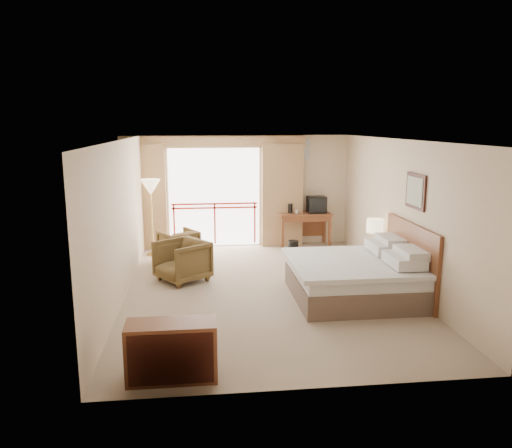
{
  "coord_description": "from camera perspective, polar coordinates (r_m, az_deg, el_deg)",
  "views": [
    {
      "loc": [
        -1.18,
        -8.61,
        2.98
      ],
      "look_at": [
        -0.13,
        0.4,
        1.14
      ],
      "focal_mm": 35.0,
      "sensor_mm": 36.0,
      "label": 1
    }
  ],
  "objects": [
    {
      "name": "armchair_far",
      "position": [
        11.24,
        -8.8,
        -4.08
      ],
      "size": [
        1.0,
        1.01,
        0.68
      ],
      "primitive_type": "imported",
      "rotation": [
        0.0,
        0.0,
        -2.61
      ],
      "color": "#4C3A1F",
      "rests_on": "floor"
    },
    {
      "name": "hvac_vent",
      "position": [
        12.35,
        5.03,
        8.47
      ],
      "size": [
        0.5,
        0.04,
        0.5
      ],
      "primitive_type": "cube",
      "color": "silver",
      "rests_on": "wall_back"
    },
    {
      "name": "balcony_railing",
      "position": [
        12.27,
        -4.75,
        1.22
      ],
      "size": [
        2.09,
        0.03,
        1.02
      ],
      "color": "#AD1E0E",
      "rests_on": "wall_back"
    },
    {
      "name": "wall_back",
      "position": [
        12.28,
        -1.05,
        3.81
      ],
      "size": [
        5.0,
        0.0,
        5.0
      ],
      "primitive_type": "plane",
      "rotation": [
        1.57,
        0.0,
        0.0
      ],
      "color": "beige",
      "rests_on": "ground"
    },
    {
      "name": "bed",
      "position": [
        8.84,
        11.37,
        -5.93
      ],
      "size": [
        2.13,
        2.06,
        0.97
      ],
      "color": "brown",
      "rests_on": "floor"
    },
    {
      "name": "floor",
      "position": [
        9.19,
        1.12,
        -7.49
      ],
      "size": [
        7.0,
        7.0,
        0.0
      ],
      "primitive_type": "plane",
      "color": "gray",
      "rests_on": "ground"
    },
    {
      "name": "headboard",
      "position": [
        9.1,
        17.24,
        -3.92
      ],
      "size": [
        0.06,
        2.1,
        1.3
      ],
      "primitive_type": "cube",
      "color": "brown",
      "rests_on": "wall_right"
    },
    {
      "name": "wall_right",
      "position": [
        9.5,
        16.26,
        1.1
      ],
      "size": [
        0.0,
        7.0,
        7.0
      ],
      "primitive_type": "plane",
      "rotation": [
        1.57,
        0.0,
        -1.57
      ],
      "color": "beige",
      "rests_on": "ground"
    },
    {
      "name": "cup",
      "position": [
        12.18,
        4.68,
        1.42
      ],
      "size": [
        0.08,
        0.08,
        0.09
      ],
      "primitive_type": "cylinder",
      "rotation": [
        0.0,
        0.0,
        0.35
      ],
      "color": "white",
      "rests_on": "desk"
    },
    {
      "name": "curtain_right",
      "position": [
        12.25,
        2.98,
        3.31
      ],
      "size": [
        1.0,
        0.26,
        2.5
      ],
      "primitive_type": "cube",
      "color": "#976F47",
      "rests_on": "wall_back"
    },
    {
      "name": "wall_front",
      "position": [
        5.49,
        6.1,
        -5.89
      ],
      "size": [
        5.0,
        0.0,
        5.0
      ],
      "primitive_type": "plane",
      "rotation": [
        -1.57,
        0.0,
        0.0
      ],
      "color": "beige",
      "rests_on": "ground"
    },
    {
      "name": "book",
      "position": [
        10.19,
        -9.8,
        -2.48
      ],
      "size": [
        0.26,
        0.29,
        0.02
      ],
      "primitive_type": "imported",
      "rotation": [
        0.0,
        0.0,
        0.45
      ],
      "color": "white",
      "rests_on": "side_table"
    },
    {
      "name": "nightstand",
      "position": [
        10.22,
        13.34,
        -4.25
      ],
      "size": [
        0.4,
        0.47,
        0.54
      ],
      "primitive_type": "cube",
      "rotation": [
        0.0,
        0.0,
        0.05
      ],
      "color": "brown",
      "rests_on": "floor"
    },
    {
      "name": "wall_left",
      "position": [
        8.86,
        -15.08,
        0.44
      ],
      "size": [
        0.0,
        7.0,
        7.0
      ],
      "primitive_type": "plane",
      "rotation": [
        1.57,
        0.0,
        1.57
      ],
      "color": "beige",
      "rests_on": "ground"
    },
    {
      "name": "dresser",
      "position": [
        6.13,
        -9.6,
        -14.13
      ],
      "size": [
        1.06,
        0.45,
        0.7
      ],
      "rotation": [
        0.0,
        0.0,
        -0.01
      ],
      "color": "brown",
      "rests_on": "floor"
    },
    {
      "name": "desk",
      "position": [
        12.36,
        5.47,
        0.49
      ],
      "size": [
        1.27,
        0.61,
        0.83
      ],
      "rotation": [
        0.0,
        0.0,
        0.02
      ],
      "color": "brown",
      "rests_on": "floor"
    },
    {
      "name": "balcony_door",
      "position": [
        12.23,
        -4.78,
        3.03
      ],
      "size": [
        2.4,
        0.0,
        2.4
      ],
      "primitive_type": "plane",
      "rotation": [
        1.57,
        0.0,
        0.0
      ],
      "color": "white",
      "rests_on": "wall_back"
    },
    {
      "name": "armchair_near",
      "position": [
        9.78,
        -8.36,
        -6.42
      ],
      "size": [
        1.2,
        1.2,
        0.79
      ],
      "primitive_type": "imported",
      "rotation": [
        0.0,
        0.0,
        -0.94
      ],
      "color": "#4C3A1F",
      "rests_on": "floor"
    },
    {
      "name": "phone",
      "position": [
        9.99,
        13.44,
        -2.8
      ],
      "size": [
        0.19,
        0.17,
        0.07
      ],
      "primitive_type": "cube",
      "rotation": [
        0.0,
        0.0,
        0.35
      ],
      "color": "black",
      "rests_on": "nightstand"
    },
    {
      "name": "side_table",
      "position": [
        10.24,
        -9.76,
        -3.45
      ],
      "size": [
        0.51,
        0.51,
        0.55
      ],
      "rotation": [
        0.0,
        0.0,
        0.05
      ],
      "color": "black",
      "rests_on": "floor"
    },
    {
      "name": "floor_lamp",
      "position": [
        11.49,
        -11.95,
        3.82
      ],
      "size": [
        0.45,
        0.45,
        1.75
      ],
      "rotation": [
        0.0,
        0.0,
        -0.25
      ],
      "color": "tan",
      "rests_on": "floor"
    },
    {
      "name": "wastebasket",
      "position": [
        11.66,
        4.27,
        -2.64
      ],
      "size": [
        0.31,
        0.31,
        0.3
      ],
      "primitive_type": "cylinder",
      "rotation": [
        0.0,
        0.0,
        0.36
      ],
      "color": "black",
      "rests_on": "floor"
    },
    {
      "name": "ceiling",
      "position": [
        8.7,
        1.19,
        9.59
      ],
      "size": [
        7.0,
        7.0,
        0.0
      ],
      "primitive_type": "plane",
      "rotation": [
        3.14,
        0.0,
        0.0
      ],
      "color": "white",
      "rests_on": "wall_back"
    },
    {
      "name": "curtain_left",
      "position": [
        12.15,
        -12.57,
        2.98
      ],
      "size": [
        1.0,
        0.26,
        2.5
      ],
      "primitive_type": "cube",
      "color": "#976F47",
      "rests_on": "wall_back"
    },
    {
      "name": "table_lamp",
      "position": [
        10.1,
        13.43,
        -0.25
      ],
      "size": [
        0.32,
        0.32,
        0.57
      ],
      "rotation": [
        0.0,
        0.0,
        -0.32
      ],
      "color": "tan",
      "rests_on": "nightstand"
    },
    {
      "name": "coffee_maker",
      "position": [
        12.18,
        3.94,
        1.79
      ],
      "size": [
        0.12,
        0.12,
        0.24
      ],
      "primitive_type": "cylinder",
      "rotation": [
        0.0,
        0.0,
        -0.13
      ],
      "color": "black",
      "rests_on": "desk"
    },
    {
      "name": "valance",
      "position": [
        12.0,
        -4.87,
        9.35
      ],
      "size": [
        4.4,
        0.22,
        0.28
      ],
      "primitive_type": "cube",
      "color": "#976F47",
      "rests_on": "wall_back"
    },
    {
      "name": "framed_art",
      "position": [
        8.87,
        17.76,
        3.58
      ],
      "size": [
        0.04,
        0.72,
        0.6
      ],
      "color": "black",
      "rests_on": "wall_right"
    },
    {
      "name": "tv",
      "position": [
        12.3,
        6.94,
        2.22
      ],
      "size": [
        0.44,
        0.35,
        0.4
      ],
      "rotation": [
        0.0,
        0.0,
        0.04
      ],
      "color": "black",
      "rests_on": "desk"
    }
  ]
}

